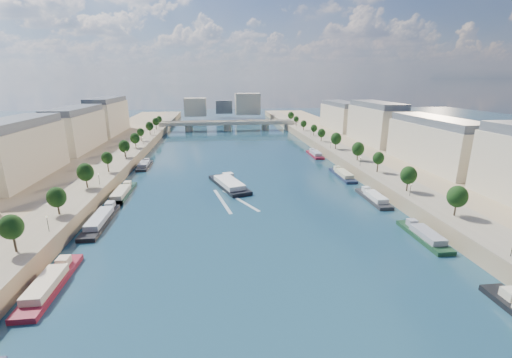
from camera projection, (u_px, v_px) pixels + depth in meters
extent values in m
plane|color=#0C2737|center=(239.00, 172.00, 160.02)|extent=(700.00, 700.00, 0.00)
cube|color=#9E8460|center=(76.00, 172.00, 151.21)|extent=(44.00, 520.00, 5.00)
cube|color=#9E8460|center=(385.00, 163.00, 167.43)|extent=(44.00, 520.00, 5.00)
cube|color=gray|center=(111.00, 165.00, 152.18)|extent=(14.00, 520.00, 0.10)
cube|color=gray|center=(356.00, 158.00, 165.02)|extent=(14.00, 520.00, 0.10)
cylinder|color=#382B1E|center=(10.00, 248.00, 73.75)|extent=(0.50, 0.50, 3.82)
ellipsoid|color=black|center=(7.00, 233.00, 72.74)|extent=(4.80, 4.80, 5.52)
cylinder|color=#382B1E|center=(58.00, 208.00, 96.62)|extent=(0.50, 0.50, 3.82)
ellipsoid|color=black|center=(56.00, 196.00, 95.60)|extent=(4.80, 4.80, 5.52)
cylinder|color=#382B1E|center=(88.00, 183.00, 119.48)|extent=(0.50, 0.50, 3.82)
ellipsoid|color=black|center=(87.00, 173.00, 118.47)|extent=(4.80, 4.80, 5.52)
cylinder|color=#382B1E|center=(108.00, 166.00, 142.35)|extent=(0.50, 0.50, 3.82)
ellipsoid|color=black|center=(107.00, 158.00, 141.34)|extent=(4.80, 4.80, 5.52)
cylinder|color=#382B1E|center=(123.00, 154.00, 165.22)|extent=(0.50, 0.50, 3.82)
ellipsoid|color=black|center=(122.00, 147.00, 164.20)|extent=(4.80, 4.80, 5.52)
cylinder|color=#382B1E|center=(134.00, 145.00, 188.08)|extent=(0.50, 0.50, 3.82)
ellipsoid|color=black|center=(133.00, 139.00, 187.07)|extent=(4.80, 4.80, 5.52)
cylinder|color=#382B1E|center=(143.00, 138.00, 210.95)|extent=(0.50, 0.50, 3.82)
ellipsoid|color=black|center=(142.00, 132.00, 209.94)|extent=(4.80, 4.80, 5.52)
cylinder|color=#382B1E|center=(150.00, 132.00, 233.82)|extent=(0.50, 0.50, 3.82)
ellipsoid|color=black|center=(149.00, 127.00, 232.80)|extent=(4.80, 4.80, 5.52)
cylinder|color=#382B1E|center=(155.00, 127.00, 256.68)|extent=(0.50, 0.50, 3.82)
ellipsoid|color=black|center=(155.00, 123.00, 255.67)|extent=(4.80, 4.80, 5.52)
cylinder|color=#382B1E|center=(160.00, 123.00, 279.55)|extent=(0.50, 0.50, 3.82)
ellipsoid|color=black|center=(160.00, 119.00, 278.54)|extent=(4.80, 4.80, 5.52)
cylinder|color=#382B1E|center=(457.00, 212.00, 93.76)|extent=(0.50, 0.50, 3.82)
ellipsoid|color=black|center=(459.00, 200.00, 92.75)|extent=(4.80, 4.80, 5.52)
cylinder|color=#382B1E|center=(409.00, 186.00, 116.63)|extent=(0.50, 0.50, 3.82)
ellipsoid|color=black|center=(411.00, 176.00, 115.62)|extent=(4.80, 4.80, 5.52)
cylinder|color=#382B1E|center=(377.00, 168.00, 139.50)|extent=(0.50, 0.50, 3.82)
ellipsoid|color=black|center=(378.00, 160.00, 138.48)|extent=(4.80, 4.80, 5.52)
cylinder|color=#382B1E|center=(354.00, 156.00, 162.36)|extent=(0.50, 0.50, 3.82)
ellipsoid|color=black|center=(355.00, 148.00, 161.35)|extent=(4.80, 4.80, 5.52)
cylinder|color=#382B1E|center=(337.00, 146.00, 185.23)|extent=(0.50, 0.50, 3.82)
ellipsoid|color=black|center=(337.00, 140.00, 184.22)|extent=(4.80, 4.80, 5.52)
cylinder|color=#382B1E|center=(323.00, 139.00, 208.10)|extent=(0.50, 0.50, 3.82)
ellipsoid|color=black|center=(324.00, 133.00, 207.08)|extent=(4.80, 4.80, 5.52)
cylinder|color=#382B1E|center=(313.00, 133.00, 230.96)|extent=(0.50, 0.50, 3.82)
ellipsoid|color=black|center=(313.00, 127.00, 229.95)|extent=(4.80, 4.80, 5.52)
cylinder|color=#382B1E|center=(304.00, 128.00, 253.83)|extent=(0.50, 0.50, 3.82)
ellipsoid|color=black|center=(304.00, 123.00, 252.82)|extent=(4.80, 4.80, 5.52)
cylinder|color=#382B1E|center=(296.00, 124.00, 276.70)|extent=(0.50, 0.50, 3.82)
ellipsoid|color=black|center=(296.00, 119.00, 275.68)|extent=(4.80, 4.80, 5.52)
cylinder|color=#382B1E|center=(290.00, 120.00, 299.56)|extent=(0.50, 0.50, 3.82)
ellipsoid|color=black|center=(290.00, 116.00, 298.55)|extent=(4.80, 4.80, 5.52)
cylinder|color=black|center=(48.00, 225.00, 85.44)|extent=(0.14, 0.14, 4.00)
sphere|color=#FFE5B2|center=(47.00, 217.00, 84.85)|extent=(0.36, 0.36, 0.36)
cylinder|color=black|center=(99.00, 180.00, 123.55)|extent=(0.14, 0.14, 4.00)
sphere|color=#FFE5B2|center=(98.00, 174.00, 122.96)|extent=(0.36, 0.36, 0.36)
cylinder|color=black|center=(126.00, 156.00, 161.66)|extent=(0.14, 0.14, 4.00)
sphere|color=#FFE5B2|center=(126.00, 151.00, 161.07)|extent=(0.36, 0.36, 0.36)
cylinder|color=black|center=(143.00, 141.00, 199.77)|extent=(0.14, 0.14, 4.00)
sphere|color=#FFE5B2|center=(143.00, 138.00, 199.18)|extent=(0.36, 0.36, 0.36)
cylinder|color=black|center=(154.00, 131.00, 237.89)|extent=(0.14, 0.14, 4.00)
sphere|color=#FFE5B2|center=(154.00, 128.00, 237.29)|extent=(0.36, 0.36, 0.36)
cylinder|color=black|center=(512.00, 248.00, 73.45)|extent=(0.14, 0.14, 4.00)
cylinder|color=black|center=(410.00, 190.00, 111.56)|extent=(0.14, 0.14, 4.00)
sphere|color=#FFE5B2|center=(411.00, 184.00, 110.97)|extent=(0.36, 0.36, 0.36)
cylinder|color=black|center=(360.00, 162.00, 149.67)|extent=(0.14, 0.14, 4.00)
sphere|color=#FFE5B2|center=(361.00, 157.00, 149.08)|extent=(0.36, 0.36, 0.36)
cylinder|color=black|center=(331.00, 145.00, 187.78)|extent=(0.14, 0.14, 4.00)
sphere|color=#FFE5B2|center=(331.00, 141.00, 187.19)|extent=(0.36, 0.36, 0.36)
cylinder|color=black|center=(311.00, 134.00, 225.89)|extent=(0.14, 0.14, 4.00)
sphere|color=#FFE5B2|center=(311.00, 131.00, 225.30)|extent=(0.36, 0.36, 0.36)
cylinder|color=black|center=(297.00, 126.00, 264.00)|extent=(0.14, 0.14, 4.00)
sphere|color=#FFE5B2|center=(297.00, 123.00, 263.41)|extent=(0.36, 0.36, 0.36)
cube|color=#B9AC8F|center=(18.00, 153.00, 130.02)|extent=(16.00, 52.00, 20.00)
cube|color=#474C54|center=(12.00, 122.00, 126.75)|extent=(14.72, 50.44, 3.20)
cube|color=#B9AC8F|center=(77.00, 131.00, 185.28)|extent=(16.00, 52.00, 20.00)
cube|color=#474C54|center=(73.00, 109.00, 182.01)|extent=(14.72, 50.44, 3.20)
cube|color=#B9AC8F|center=(108.00, 119.00, 240.54)|extent=(16.00, 52.00, 20.00)
cube|color=#474C54|center=(106.00, 102.00, 237.27)|extent=(14.72, 50.44, 3.20)
cube|color=#B9AC8F|center=(435.00, 143.00, 149.17)|extent=(16.00, 52.00, 20.00)
cube|color=#474C54|center=(439.00, 116.00, 145.90)|extent=(14.72, 50.44, 3.20)
cube|color=#B9AC8F|center=(375.00, 126.00, 204.43)|extent=(16.00, 52.00, 20.00)
cube|color=#474C54|center=(377.00, 106.00, 201.16)|extent=(14.72, 50.44, 3.20)
cube|color=#B9AC8F|center=(341.00, 116.00, 259.69)|extent=(16.00, 52.00, 20.00)
cube|color=#474C54|center=(342.00, 100.00, 256.42)|extent=(14.72, 50.44, 3.20)
cube|color=#B9AC8F|center=(195.00, 107.00, 352.78)|extent=(22.00, 18.00, 18.00)
cube|color=#B9AC8F|center=(248.00, 104.00, 367.94)|extent=(26.00, 20.00, 22.00)
cube|color=#474C54|center=(224.00, 107.00, 380.54)|extent=(18.00, 16.00, 14.00)
cube|color=#C1B79E|center=(227.00, 123.00, 286.38)|extent=(112.00, 11.00, 2.20)
cube|color=#C1B79E|center=(228.00, 122.00, 281.20)|extent=(112.00, 0.80, 0.90)
cube|color=#C1B79E|center=(227.00, 121.00, 290.72)|extent=(112.00, 0.80, 0.90)
cylinder|color=#C1B79E|center=(189.00, 128.00, 283.82)|extent=(6.40, 6.40, 5.00)
cylinder|color=#C1B79E|center=(228.00, 128.00, 287.43)|extent=(6.40, 6.40, 5.00)
cylinder|color=#C1B79E|center=(265.00, 127.00, 291.03)|extent=(6.40, 6.40, 5.00)
cube|color=#C1B79E|center=(164.00, 129.00, 281.57)|extent=(6.00, 12.00, 5.00)
cube|color=#C1B79E|center=(288.00, 127.00, 293.28)|extent=(6.00, 12.00, 5.00)
cube|color=black|center=(229.00, 185.00, 138.82)|extent=(16.79, 29.68, 2.04)
cube|color=white|center=(229.00, 182.00, 136.09)|extent=(12.23, 19.73, 1.84)
cube|color=white|center=(228.00, 175.00, 146.44)|extent=(4.96, 4.54, 1.80)
cube|color=silver|center=(222.00, 201.00, 122.37)|extent=(6.34, 25.72, 0.04)
cube|color=silver|center=(240.00, 200.00, 123.09)|extent=(12.26, 23.99, 0.04)
cube|color=maroon|center=(51.00, 286.00, 71.77)|extent=(5.00, 23.37, 1.80)
cube|color=beige|center=(45.00, 284.00, 69.51)|extent=(4.10, 12.85, 1.60)
cube|color=beige|center=(64.00, 261.00, 77.94)|extent=(2.50, 2.80, 1.80)
cube|color=black|center=(102.00, 220.00, 104.92)|extent=(5.00, 29.40, 1.80)
cube|color=#ACB1B8|center=(99.00, 218.00, 102.20)|extent=(4.10, 16.17, 1.60)
cube|color=#ACB1B8|center=(110.00, 205.00, 112.81)|extent=(2.50, 3.53, 1.80)
cube|color=#173A2E|center=(123.00, 195.00, 128.17)|extent=(5.00, 26.79, 1.80)
cube|color=beige|center=(121.00, 192.00, 125.65)|extent=(4.10, 14.74, 1.60)
cube|color=beige|center=(127.00, 184.00, 135.32)|extent=(2.50, 3.22, 1.80)
cube|color=black|center=(145.00, 166.00, 169.15)|extent=(5.00, 19.49, 1.80)
cube|color=gray|center=(144.00, 164.00, 167.19)|extent=(4.10, 10.72, 1.60)
cube|color=gray|center=(147.00, 160.00, 174.22)|extent=(2.50, 2.34, 1.80)
cube|color=beige|center=(510.00, 294.00, 65.98)|extent=(2.50, 2.89, 1.80)
cube|color=#173A21|center=(423.00, 237.00, 93.54)|extent=(5.00, 20.15, 1.80)
cube|color=#95949D|center=(428.00, 234.00, 91.52)|extent=(4.10, 11.08, 1.60)
cube|color=#95949D|center=(412.00, 223.00, 98.79)|extent=(2.50, 2.42, 1.80)
cube|color=#28282B|center=(373.00, 199.00, 123.07)|extent=(5.00, 21.10, 1.80)
cube|color=silver|center=(376.00, 196.00, 120.98)|extent=(4.10, 11.61, 1.60)
cube|color=silver|center=(366.00, 189.00, 128.60)|extent=(2.50, 2.53, 1.80)
cube|color=#1C253F|center=(342.00, 176.00, 152.58)|extent=(5.00, 23.36, 1.80)
cube|color=beige|center=(344.00, 173.00, 150.32)|extent=(4.10, 12.85, 1.60)
cube|color=beige|center=(337.00, 168.00, 158.75)|extent=(2.50, 2.80, 1.80)
cube|color=maroon|center=(315.00, 155.00, 193.98)|extent=(5.00, 20.75, 1.80)
cube|color=#B1B7BD|center=(316.00, 153.00, 191.92)|extent=(4.10, 11.41, 1.60)
cube|color=#B1B7BD|center=(312.00, 150.00, 199.41)|extent=(2.50, 2.49, 1.80)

